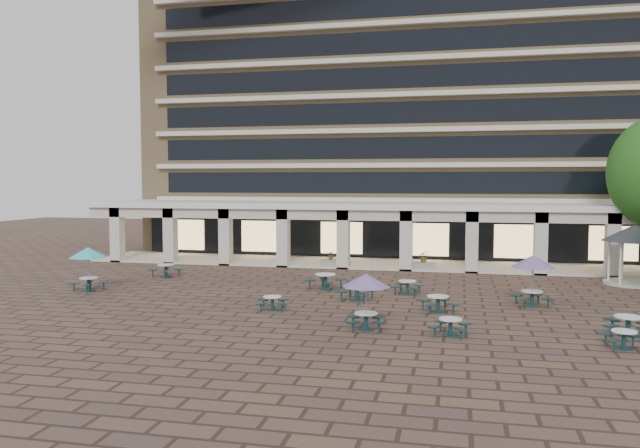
# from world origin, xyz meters

# --- Properties ---
(ground) EXTENTS (120.00, 120.00, 0.00)m
(ground) POSITION_xyz_m (0.00, 0.00, 0.00)
(ground) COLOR brown
(ground) RESTS_ON ground
(apartment_building) EXTENTS (40.00, 15.50, 25.20)m
(apartment_building) POSITION_xyz_m (0.00, 25.47, 12.60)
(apartment_building) COLOR tan
(apartment_building) RESTS_ON ground
(retail_arcade) EXTENTS (42.00, 6.60, 4.40)m
(retail_arcade) POSITION_xyz_m (0.00, 14.80, 3.00)
(retail_arcade) COLOR white
(retail_arcade) RESTS_ON ground
(picnic_table_2) EXTENTS (1.69, 1.69, 0.67)m
(picnic_table_2) POSITION_xyz_m (5.23, -4.75, 0.40)
(picnic_table_2) COLOR #14393C
(picnic_table_2) RESTS_ON ground
(picnic_table_3) EXTENTS (1.54, 1.54, 0.65)m
(picnic_table_3) POSITION_xyz_m (11.26, -5.31, 0.39)
(picnic_table_3) COLOR #14393C
(picnic_table_3) RESTS_ON ground
(picnic_table_4) EXTENTS (2.03, 2.03, 2.35)m
(picnic_table_4) POSITION_xyz_m (-14.00, 0.97, 1.99)
(picnic_table_4) COLOR #14393C
(picnic_table_4) RESTS_ON ground
(picnic_table_5) EXTENTS (1.63, 1.63, 0.64)m
(picnic_table_5) POSITION_xyz_m (-2.83, -1.68, 0.38)
(picnic_table_5) COLOR #14393C
(picnic_table_5) RESTS_ON ground
(picnic_table_6) EXTENTS (1.95, 1.95, 2.25)m
(picnic_table_6) POSITION_xyz_m (1.92, -4.52, 1.91)
(picnic_table_6) COLOR #14393C
(picnic_table_6) RESTS_ON ground
(picnic_table_7) EXTENTS (1.99, 1.99, 0.77)m
(picnic_table_7) POSITION_xyz_m (11.88, -3.29, 0.46)
(picnic_table_7) COLOR #14393C
(picnic_table_7) RESTS_ON ground
(picnic_table_8) EXTENTS (2.11, 2.11, 0.77)m
(picnic_table_8) POSITION_xyz_m (-12.18, 6.42, 0.46)
(picnic_table_8) COLOR #14393C
(picnic_table_8) RESTS_ON ground
(picnic_table_9) EXTENTS (2.05, 2.05, 0.81)m
(picnic_table_9) POSITION_xyz_m (0.59, 1.46, 0.48)
(picnic_table_9) COLOR #14393C
(picnic_table_9) RESTS_ON ground
(picnic_table_10) EXTENTS (1.99, 1.99, 0.74)m
(picnic_table_10) POSITION_xyz_m (4.61, -0.41, 0.44)
(picnic_table_10) COLOR #14393C
(picnic_table_10) RESTS_ON ground
(picnic_table_11) EXTENTS (2.10, 2.10, 2.42)m
(picnic_table_11) POSITION_xyz_m (8.92, 1.79, 2.06)
(picnic_table_11) COLOR #14393C
(picnic_table_11) RESTS_ON ground
(picnic_table_12) EXTENTS (2.30, 2.30, 0.84)m
(picnic_table_12) POSITION_xyz_m (-1.62, 4.29, 0.50)
(picnic_table_12) COLOR #14393C
(picnic_table_12) RESTS_ON ground
(picnic_table_13) EXTENTS (1.78, 1.78, 0.71)m
(picnic_table_13) POSITION_xyz_m (2.90, 3.77, 0.42)
(picnic_table_13) COLOR #14393C
(picnic_table_13) RESTS_ON ground
(gazebo) EXTENTS (3.66, 3.66, 3.41)m
(gazebo) POSITION_xyz_m (15.33, 9.64, 2.57)
(gazebo) COLOR beige
(gazebo) RESTS_ON ground
(planter_left) EXTENTS (1.50, 0.60, 1.19)m
(planter_left) POSITION_xyz_m (-3.04, 12.90, 0.45)
(planter_left) COLOR #9B9B95
(planter_left) RESTS_ON ground
(planter_right) EXTENTS (1.50, 0.68, 1.29)m
(planter_right) POSITION_xyz_m (3.26, 12.90, 0.53)
(planter_right) COLOR #9B9B95
(planter_right) RESTS_ON ground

